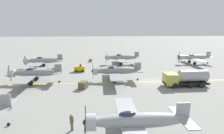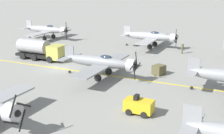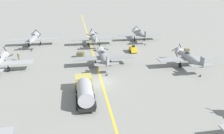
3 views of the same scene
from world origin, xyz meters
TOP-DOWN VIEW (x-y plane):
  - ground_plane at (0.00, 0.00)m, footprint 400.00×400.00m
  - taxiway_stripe at (0.00, 0.00)m, footprint 0.30×160.00m
  - airplane_far_right at (14.17, 24.86)m, footprint 12.00×9.98m
  - airplane_far_center at (0.84, 22.43)m, footprint 12.00×9.98m
  - airplane_mid_center at (1.27, 6.77)m, footprint 12.00×9.98m
  - airplane_mid_right at (17.54, 3.45)m, footprint 12.00×9.98m
  - airplane_far_left at (-14.58, 24.56)m, footprint 12.00×9.98m
  - fuel_tanker at (-3.07, -5.69)m, footprint 2.68×8.00m
  - tow_tractor at (9.43, 14.79)m, footprint 1.57×2.60m
  - ground_crew_walking at (-15.98, 12.98)m, footprint 0.40×0.40m
  - supply_crate_by_tanker at (-3.04, 12.91)m, footprint 1.83×1.68m
  - supply_crate_mid_lane at (22.12, 12.67)m, footprint 1.26×1.13m

SIDE VIEW (x-z plane):
  - ground_plane at x=0.00m, z-range 0.00..0.00m
  - taxiway_stripe at x=0.00m, z-range 0.00..0.01m
  - supply_crate_mid_lane at x=22.12m, z-range 0.00..0.88m
  - supply_crate_by_tanker at x=-3.04m, z-range 0.00..1.25m
  - tow_tractor at x=9.43m, z-range -0.11..1.69m
  - ground_crew_walking at x=-15.98m, z-range 0.08..1.92m
  - fuel_tanker at x=-3.07m, z-range 0.02..3.00m
  - airplane_far_center at x=0.84m, z-range 0.19..3.84m
  - airplane_far_left at x=-14.58m, z-range 0.19..3.84m
  - airplane_far_right at x=14.17m, z-range 0.19..3.84m
  - airplane_mid_center at x=1.27m, z-range 0.14..3.89m
  - airplane_mid_right at x=17.54m, z-range 0.19..3.84m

